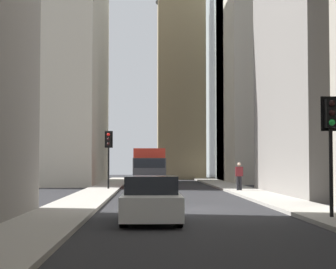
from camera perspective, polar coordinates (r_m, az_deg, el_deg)
The scene contains 11 objects.
ground_plane at distance 23.45m, azimuth 1.76°, elevation -7.17°, with size 135.00×135.00×0.00m, color #262628.
sidewalk_right at distance 23.59m, azimuth -9.29°, elevation -6.93°, with size 90.00×2.20×0.14m, color #A8A399.
sidewalk_left at distance 24.15m, azimuth 12.56°, elevation -6.81°, with size 90.00×2.20×0.14m, color #A8A399.
building_left_far at distance 57.31m, azimuth 10.36°, elevation 6.74°, with size 13.06×10.50×22.36m.
building_right_far at distance 55.08m, azimuth -11.57°, elevation 10.74°, with size 18.08×10.50×29.15m.
church_spire at distance 68.87m, azimuth 1.22°, elevation 11.43°, with size 5.71×5.71×35.61m.
delivery_truck at distance 43.42m, azimuth -1.79°, elevation -3.19°, with size 6.46×2.25×2.84m.
sedan_white at distance 18.38m, azimuth -1.62°, elevation -6.32°, with size 4.30×1.78×1.42m.
traffic_light_foreground at distance 19.41m, azimuth 15.24°, elevation 0.62°, with size 0.43×0.52×3.78m.
traffic_light_midblock at distance 39.13m, azimuth -5.68°, elevation -1.12°, with size 0.43×0.52×3.76m.
pedestrian at distance 36.98m, azimuth 6.80°, elevation -3.86°, with size 0.26×0.44×1.70m.
Camera 1 is at (-23.33, 1.50, 1.82)m, focal length 63.98 mm.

